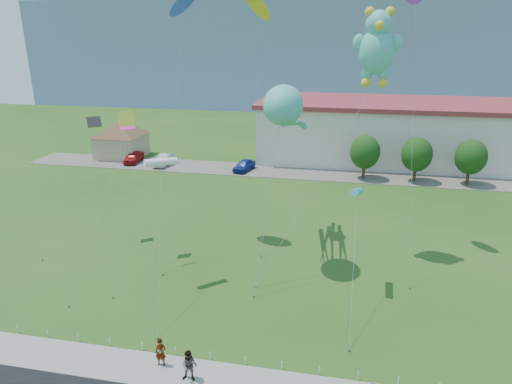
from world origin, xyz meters
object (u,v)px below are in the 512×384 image
pedestrian_left (161,352)px  warehouse (486,134)px  octopus_kite (286,113)px  pedestrian_right (189,366)px  teddy_bear_kite (377,46)px  parked_car_red (134,157)px  parked_car_silver (164,160)px  pavilion (121,136)px  parked_car_blue (244,165)px

pedestrian_left → warehouse: bearing=52.7°
warehouse → octopus_kite: (-22.86, -31.95, 7.34)m
pedestrian_right → teddy_bear_kite: bearing=60.1°
teddy_bear_kite → pedestrian_right: bearing=-117.0°
pedestrian_left → octopus_kite: (4.56, 14.39, 10.56)m
parked_car_red → warehouse: bearing=6.8°
teddy_bear_kite → pedestrian_left: bearing=-122.9°
warehouse → pedestrian_right: warehouse is taller
parked_car_silver → teddy_bear_kite: bearing=-32.0°
warehouse → parked_car_silver: bearing=-167.6°
pedestrian_right → pavilion: bearing=117.9°
parked_car_red → teddy_bear_kite: (30.34, -21.05, 15.36)m
pavilion → parked_car_blue: bearing=-10.7°
pedestrian_right → pedestrian_left: bearing=154.9°
pedestrian_right → teddy_bear_kite: 24.78m
parked_car_blue → octopus_kite: (8.25, -22.36, 10.70)m
pavilion → octopus_kite: (27.14, -25.95, 8.44)m
parked_car_blue → teddy_bear_kite: bearing=-38.9°
pedestrian_right → parked_car_blue: (-5.58, 37.53, -0.22)m
pedestrian_left → pavilion: bearing=112.5°
pedestrian_left → teddy_bear_kite: 25.04m
warehouse → teddy_bear_kite: (-16.64, -29.67, 12.05)m
pavilion → warehouse: (50.00, 6.00, 1.10)m
parked_car_silver → octopus_kite: size_ratio=0.32×
pedestrian_right → warehouse: bearing=58.7°
parked_car_silver → octopus_kite: bearing=-42.9°
parked_car_silver → parked_car_blue: size_ratio=1.07×
parked_car_red → pavilion: bearing=135.5°
teddy_bear_kite → warehouse: bearing=60.7°
pedestrian_right → parked_car_red: pedestrian_right is taller
parked_car_silver → parked_car_blue: 11.14m
warehouse → pedestrian_left: (-27.42, -46.34, -3.21)m
parked_car_red → teddy_bear_kite: teddy_bear_kite is taller
parked_car_silver → warehouse: bearing=18.9°
pedestrian_right → octopus_kite: (2.67, 15.16, 10.49)m
parked_car_red → parked_car_silver: bearing=-11.3°
pedestrian_right → octopus_kite: bearing=77.1°
pavilion → pedestrian_right: pavilion is taller
pavilion → pedestrian_right: (24.47, -41.11, -2.05)m
pedestrian_right → parked_car_silver: (-16.71, 37.85, -0.19)m
warehouse → octopus_kite: 39.96m
pedestrian_left → octopus_kite: bearing=65.7°
parked_car_red → pedestrian_left: bearing=-66.2°
pedestrian_left → parked_car_blue: size_ratio=0.39×
pedestrian_left → teddy_bear_kite: size_ratio=0.09×
parked_car_red → teddy_bear_kite: size_ratio=0.24×
pavilion → parked_car_red: (3.02, -2.62, -2.21)m
warehouse → parked_car_silver: size_ratio=13.80×
pedestrian_right → parked_car_blue: size_ratio=0.43×
pedestrian_left → parked_car_red: 42.49m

